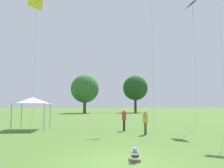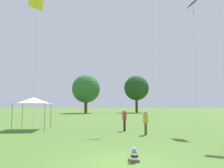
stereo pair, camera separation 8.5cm
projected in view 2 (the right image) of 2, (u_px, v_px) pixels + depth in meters
name	position (u px, v px, depth m)	size (l,w,h in m)	color
ground_plane	(121.00, 162.00, 8.35)	(300.00, 300.00, 0.00)	#4C702D
seated_toddler	(134.00, 156.00, 8.46)	(0.39, 0.47, 0.54)	brown
person_standing_1	(124.00, 118.00, 18.40)	(0.47, 0.47, 1.82)	black
person_standing_3	(146.00, 120.00, 16.18)	(0.49, 0.49, 1.75)	brown
canopy_tent	(33.00, 101.00, 19.69)	(3.05, 3.05, 2.88)	white
kite_0	(36.00, 3.00, 15.66)	(0.98, 1.03, 10.24)	yellow
kite_4	(193.00, 6.00, 21.61)	(1.07, 1.30, 12.68)	#1E2328
distant_tree_0	(86.00, 89.00, 58.73)	(7.52, 7.52, 10.26)	brown
distant_tree_1	(136.00, 88.00, 62.40)	(7.05, 7.05, 10.52)	#473323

